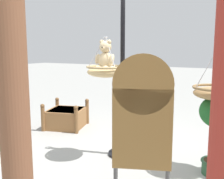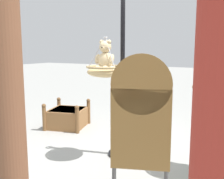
{
  "view_description": "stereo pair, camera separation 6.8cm",
  "coord_description": "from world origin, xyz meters",
  "px_view_note": "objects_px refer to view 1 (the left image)",
  "views": [
    {
      "loc": [
        -1.92,
        3.64,
        1.7
      ],
      "look_at": [
        0.02,
        0.1,
        1.07
      ],
      "focal_mm": 42.74,
      "sensor_mm": 36.0,
      "label": 1
    },
    {
      "loc": [
        -1.98,
        3.61,
        1.7
      ],
      "look_at": [
        0.02,
        0.1,
        1.07
      ],
      "focal_mm": 42.74,
      "sensor_mm": 36.0,
      "label": 2
    }
  ],
  "objects_px": {
    "hanging_basket_with_teddy": "(106,71)",
    "display_sign_board": "(142,113)",
    "potted_plant_small_succulent": "(218,124)",
    "wooden_planter_box": "(66,117)",
    "teddy_bear": "(105,58)",
    "greenhouse_pillar_right": "(14,108)",
    "display_pole_central": "(122,105)",
    "hanging_basket_left_high": "(215,92)"
  },
  "relations": [
    {
      "from": "hanging_basket_with_teddy",
      "to": "potted_plant_small_succulent",
      "type": "relative_size",
      "value": 0.54
    },
    {
      "from": "hanging_basket_left_high",
      "to": "potted_plant_small_succulent",
      "type": "distance_m",
      "value": 0.44
    },
    {
      "from": "hanging_basket_left_high",
      "to": "display_sign_board",
      "type": "bearing_deg",
      "value": 54.71
    },
    {
      "from": "display_sign_board",
      "to": "teddy_bear",
      "type": "bearing_deg",
      "value": -36.9
    },
    {
      "from": "wooden_planter_box",
      "to": "hanging_basket_with_teddy",
      "type": "bearing_deg",
      "value": 147.03
    },
    {
      "from": "hanging_basket_left_high",
      "to": "wooden_planter_box",
      "type": "distance_m",
      "value": 3.32
    },
    {
      "from": "display_pole_central",
      "to": "teddy_bear",
      "type": "bearing_deg",
      "value": 61.15
    },
    {
      "from": "hanging_basket_with_teddy",
      "to": "teddy_bear",
      "type": "xyz_separation_m",
      "value": [
        0.0,
        0.02,
        0.19
      ]
    },
    {
      "from": "greenhouse_pillar_right",
      "to": "display_pole_central",
      "type": "bearing_deg",
      "value": -81.48
    },
    {
      "from": "hanging_basket_left_high",
      "to": "greenhouse_pillar_right",
      "type": "height_order",
      "value": "greenhouse_pillar_right"
    },
    {
      "from": "display_pole_central",
      "to": "greenhouse_pillar_right",
      "type": "relative_size",
      "value": 0.96
    },
    {
      "from": "display_pole_central",
      "to": "greenhouse_pillar_right",
      "type": "distance_m",
      "value": 2.48
    },
    {
      "from": "display_pole_central",
      "to": "potted_plant_small_succulent",
      "type": "distance_m",
      "value": 1.42
    },
    {
      "from": "teddy_bear",
      "to": "hanging_basket_left_high",
      "type": "height_order",
      "value": "teddy_bear"
    },
    {
      "from": "hanging_basket_with_teddy",
      "to": "potted_plant_small_succulent",
      "type": "xyz_separation_m",
      "value": [
        -1.56,
        -0.26,
        -0.67
      ]
    },
    {
      "from": "teddy_bear",
      "to": "greenhouse_pillar_right",
      "type": "xyz_separation_m",
      "value": [
        -0.51,
        2.13,
        -0.27
      ]
    },
    {
      "from": "potted_plant_small_succulent",
      "to": "display_sign_board",
      "type": "height_order",
      "value": "display_sign_board"
    },
    {
      "from": "hanging_basket_with_teddy",
      "to": "wooden_planter_box",
      "type": "bearing_deg",
      "value": -32.97
    },
    {
      "from": "hanging_basket_with_teddy",
      "to": "potted_plant_small_succulent",
      "type": "bearing_deg",
      "value": -170.47
    },
    {
      "from": "hanging_basket_with_teddy",
      "to": "hanging_basket_left_high",
      "type": "bearing_deg",
      "value": -170.75
    },
    {
      "from": "teddy_bear",
      "to": "greenhouse_pillar_right",
      "type": "bearing_deg",
      "value": 103.46
    },
    {
      "from": "hanging_basket_left_high",
      "to": "display_sign_board",
      "type": "height_order",
      "value": "hanging_basket_left_high"
    },
    {
      "from": "greenhouse_pillar_right",
      "to": "wooden_planter_box",
      "type": "height_order",
      "value": "greenhouse_pillar_right"
    },
    {
      "from": "display_pole_central",
      "to": "potted_plant_small_succulent",
      "type": "bearing_deg",
      "value": -179.5
    },
    {
      "from": "display_pole_central",
      "to": "teddy_bear",
      "type": "xyz_separation_m",
      "value": [
        0.15,
        0.27,
        0.75
      ]
    },
    {
      "from": "hanging_basket_with_teddy",
      "to": "display_sign_board",
      "type": "distance_m",
      "value": 1.16
    },
    {
      "from": "greenhouse_pillar_right",
      "to": "hanging_basket_with_teddy",
      "type": "bearing_deg",
      "value": -76.68
    },
    {
      "from": "display_pole_central",
      "to": "display_sign_board",
      "type": "xyz_separation_m",
      "value": [
        -0.71,
        0.92,
        0.15
      ]
    },
    {
      "from": "wooden_planter_box",
      "to": "display_sign_board",
      "type": "bearing_deg",
      "value": 145.25
    },
    {
      "from": "greenhouse_pillar_right",
      "to": "wooden_planter_box",
      "type": "relative_size",
      "value": 2.71
    },
    {
      "from": "display_sign_board",
      "to": "display_pole_central",
      "type": "bearing_deg",
      "value": -52.33
    },
    {
      "from": "hanging_basket_left_high",
      "to": "display_sign_board",
      "type": "relative_size",
      "value": 0.41
    },
    {
      "from": "greenhouse_pillar_right",
      "to": "wooden_planter_box",
      "type": "bearing_deg",
      "value": -56.61
    },
    {
      "from": "hanging_basket_with_teddy",
      "to": "greenhouse_pillar_right",
      "type": "xyz_separation_m",
      "value": [
        -0.51,
        2.15,
        -0.08
      ]
    },
    {
      "from": "wooden_planter_box",
      "to": "display_sign_board",
      "type": "height_order",
      "value": "display_sign_board"
    },
    {
      "from": "potted_plant_small_succulent",
      "to": "display_sign_board",
      "type": "xyz_separation_m",
      "value": [
        0.7,
        0.93,
        0.27
      ]
    },
    {
      "from": "teddy_bear",
      "to": "wooden_planter_box",
      "type": "xyz_separation_m",
      "value": [
        1.59,
        -1.05,
        -1.34
      ]
    },
    {
      "from": "display_pole_central",
      "to": "display_sign_board",
      "type": "relative_size",
      "value": 1.56
    },
    {
      "from": "hanging_basket_left_high",
      "to": "display_sign_board",
      "type": "distance_m",
      "value": 1.13
    },
    {
      "from": "wooden_planter_box",
      "to": "hanging_basket_left_high",
      "type": "bearing_deg",
      "value": 165.73
    },
    {
      "from": "teddy_bear",
      "to": "display_sign_board",
      "type": "bearing_deg",
      "value": 143.1
    },
    {
      "from": "potted_plant_small_succulent",
      "to": "hanging_basket_with_teddy",
      "type": "bearing_deg",
      "value": 9.53
    }
  ]
}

